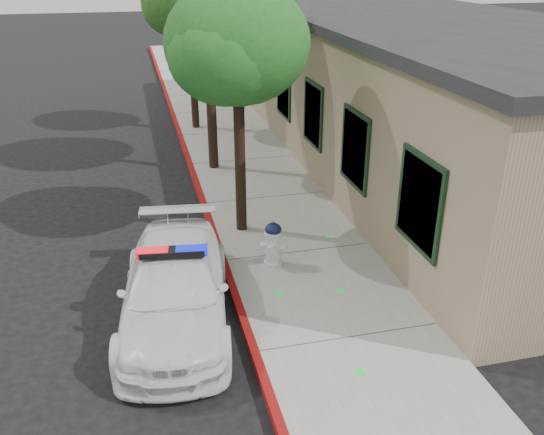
{
  "coord_description": "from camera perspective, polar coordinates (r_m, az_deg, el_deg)",
  "views": [
    {
      "loc": [
        -1.4,
        -7.05,
        5.82
      ],
      "look_at": [
        1.05,
        2.91,
        1.04
      ],
      "focal_mm": 37.68,
      "sensor_mm": 36.0,
      "label": 1
    }
  ],
  "objects": [
    {
      "name": "street_tree_near",
      "position": [
        11.73,
        -3.43,
        16.49
      ],
      "size": [
        2.9,
        2.93,
        5.29
      ],
      "rotation": [
        0.0,
        0.0,
        0.24
      ],
      "color": "black",
      "rests_on": "sidewalk"
    },
    {
      "name": "red_curb",
      "position": [
        11.67,
        -4.84,
        -4.58
      ],
      "size": [
        0.14,
        60.0,
        0.16
      ],
      "primitive_type": "cube",
      "color": "maroon",
      "rests_on": "ground"
    },
    {
      "name": "clapboard_building",
      "position": [
        18.35,
        12.99,
        12.76
      ],
      "size": [
        7.3,
        20.89,
        4.24
      ],
      "color": "tan",
      "rests_on": "ground"
    },
    {
      "name": "ground",
      "position": [
        9.25,
        -2.07,
        -14.02
      ],
      "size": [
        120.0,
        120.0,
        0.0
      ],
      "primitive_type": "plane",
      "color": "black",
      "rests_on": "ground"
    },
    {
      "name": "sidewalk",
      "position": [
        11.96,
        2.47,
        -3.74
      ],
      "size": [
        3.2,
        60.0,
        0.15
      ],
      "primitive_type": "cube",
      "color": "gray",
      "rests_on": "ground"
    },
    {
      "name": "street_tree_far",
      "position": [
        20.05,
        -8.23,
        20.39
      ],
      "size": [
        3.19,
        2.91,
        5.51
      ],
      "rotation": [
        0.0,
        0.0,
        -0.43
      ],
      "color": "black",
      "rests_on": "sidewalk"
    },
    {
      "name": "fire_hydrant",
      "position": [
        11.24,
        0.12,
        -2.63
      ],
      "size": [
        0.52,
        0.46,
        0.92
      ],
      "rotation": [
        0.0,
        0.0,
        -0.42
      ],
      "color": "silver",
      "rests_on": "sidewalk"
    },
    {
      "name": "police_car",
      "position": [
        9.9,
        -9.65,
        -6.95
      ],
      "size": [
        2.34,
        4.59,
        1.4
      ],
      "rotation": [
        0.0,
        0.0,
        -0.13
      ],
      "color": "white",
      "rests_on": "ground"
    }
  ]
}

